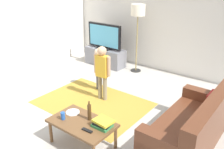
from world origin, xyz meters
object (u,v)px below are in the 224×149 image
(tv, at_px, (104,37))
(plate, at_px, (73,112))
(bottle, at_px, (89,112))
(couch, at_px, (193,130))
(coffee_table, at_px, (82,125))
(soda_can, at_px, (63,116))
(tv_stand, at_px, (105,57))
(child_near_tv, at_px, (98,65))
(tv_remote, at_px, (87,130))
(floor_lamp, at_px, (138,14))
(child_center, at_px, (102,68))
(book_stack, at_px, (103,123))

(tv, bearing_deg, plate, -59.65)
(tv, height_order, bottle, tv)
(couch, distance_m, coffee_table, 1.69)
(tv, relative_size, soda_can, 9.17)
(plate, bearing_deg, tv_stand, 120.17)
(child_near_tv, distance_m, coffee_table, 1.99)
(bottle, height_order, tv_remote, bottle)
(tv_stand, height_order, couch, couch)
(floor_lamp, bearing_deg, child_near_tv, -91.59)
(tv, xyz_separation_m, couch, (3.34, -1.99, -0.56))
(tv_stand, height_order, child_center, child_center)
(child_near_tv, xyz_separation_m, book_stack, (1.40, -1.56, -0.12))
(child_center, xyz_separation_m, tv_remote, (0.94, -1.48, -0.27))
(couch, bearing_deg, tv_stand, 149.03)
(bottle, relative_size, soda_can, 2.63)
(child_near_tv, relative_size, tv_remote, 5.81)
(floor_lamp, relative_size, plate, 8.09)
(child_near_tv, distance_m, plate, 1.74)
(floor_lamp, height_order, plate, floor_lamp)
(tv, height_order, coffee_table, tv)
(bottle, relative_size, plate, 1.43)
(couch, height_order, book_stack, couch)
(couch, height_order, floor_lamp, floor_lamp)
(couch, distance_m, tv_remote, 1.60)
(tv, distance_m, child_center, 2.08)
(tv_stand, distance_m, coffee_table, 3.62)
(book_stack, height_order, bottle, bottle)
(child_near_tv, xyz_separation_m, soda_can, (0.80, -1.77, -0.11))
(child_near_tv, relative_size, child_center, 0.85)
(tv, bearing_deg, couch, -30.70)
(book_stack, relative_size, tv_remote, 1.74)
(floor_lamp, relative_size, child_center, 1.53)
(coffee_table, bearing_deg, tv_remote, -28.61)
(tv_remote, bearing_deg, book_stack, 59.96)
(couch, relative_size, child_center, 1.55)
(child_near_tv, xyz_separation_m, bottle, (1.13, -1.53, -0.04))
(child_near_tv, distance_m, bottle, 1.90)
(child_center, height_order, coffee_table, child_center)
(child_near_tv, distance_m, soda_can, 1.95)
(coffee_table, relative_size, plate, 4.55)
(tv_stand, height_order, plate, tv_stand)
(book_stack, bearing_deg, plate, 179.67)
(coffee_table, bearing_deg, tv, 123.66)
(tv_stand, distance_m, plate, 3.38)
(couch, distance_m, child_center, 2.14)
(book_stack, distance_m, bottle, 0.29)
(tv_remote, bearing_deg, bottle, 121.93)
(bottle, bearing_deg, couch, 34.33)
(plate, bearing_deg, couch, 28.83)
(child_center, relative_size, soda_can, 9.69)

